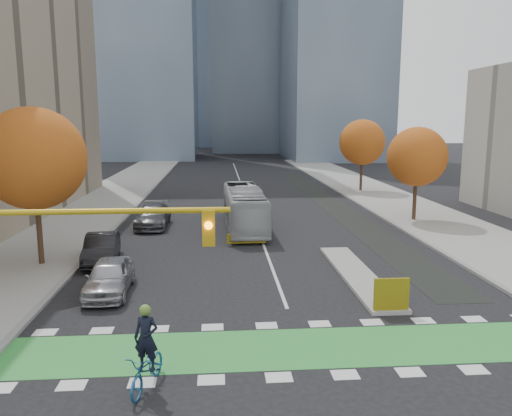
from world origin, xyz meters
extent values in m
plane|color=black|center=(0.00, 0.00, 0.00)|extent=(300.00, 300.00, 0.00)
cube|color=gray|center=(-13.50, 20.00, 0.07)|extent=(7.00, 120.00, 0.15)
cube|color=gray|center=(13.50, 20.00, 0.07)|extent=(7.00, 120.00, 0.15)
cube|color=gray|center=(-10.00, 20.00, 0.07)|extent=(0.30, 120.00, 0.16)
cube|color=gray|center=(10.00, 20.00, 0.07)|extent=(0.30, 120.00, 0.16)
cube|color=green|center=(0.00, 1.50, 0.01)|extent=(20.00, 3.00, 0.01)
cube|color=silver|center=(0.00, 40.00, 0.01)|extent=(0.15, 70.00, 0.01)
cube|color=black|center=(7.50, 30.00, 0.01)|extent=(2.50, 50.00, 0.01)
cube|color=gray|center=(4.00, 9.00, 0.08)|extent=(1.60, 10.00, 0.16)
cube|color=yellow|center=(4.00, 4.20, 0.80)|extent=(1.40, 0.12, 1.30)
cube|color=#47566B|center=(20.00, 85.00, 30.00)|extent=(18.00, 24.00, 60.00)
cube|color=#47566B|center=(-4.00, 140.00, 40.00)|extent=(26.00, 26.00, 80.00)
cylinder|color=#332114|center=(-12.00, 12.00, 2.62)|extent=(0.28, 0.28, 5.25)
sphere|color=#A44314|center=(-12.00, 12.00, 5.62)|extent=(5.20, 5.20, 5.20)
cylinder|color=#332114|center=(12.00, 22.00, 2.27)|extent=(0.28, 0.28, 4.55)
sphere|color=#A44314|center=(12.00, 22.00, 4.88)|extent=(4.40, 4.40, 4.40)
cylinder|color=#332114|center=(12.50, 38.00, 2.45)|extent=(0.28, 0.28, 4.90)
sphere|color=#A44314|center=(12.50, 38.00, 5.25)|extent=(4.80, 4.80, 4.80)
cylinder|color=#BF9914|center=(-6.50, -0.50, 5.10)|extent=(8.20, 0.16, 0.16)
cube|color=#BF9914|center=(-3.00, -0.50, 4.60)|extent=(0.35, 0.28, 1.00)
sphere|color=orange|center=(-3.00, -0.68, 4.70)|extent=(0.22, 0.22, 0.22)
imported|color=#1B5080|center=(-4.79, -0.69, 0.57)|extent=(1.29, 2.29, 1.14)
imported|color=black|center=(-4.79, -0.69, 1.53)|extent=(0.80, 0.63, 1.93)
sphere|color=#597F2D|center=(-4.79, -0.69, 2.34)|extent=(0.33, 0.33, 0.33)
imported|color=#B0B4B8|center=(-0.92, 20.55, 1.47)|extent=(2.75, 10.63, 2.94)
imported|color=#A2A1A7|center=(-7.55, 7.44, 0.77)|extent=(1.93, 4.54, 1.53)
imported|color=black|center=(-9.00, 12.44, 0.76)|extent=(2.10, 4.78, 1.53)
imported|color=#4F4F54|center=(-7.41, 21.49, 0.79)|extent=(2.24, 5.43, 1.57)
camera|label=1|loc=(-2.72, -14.00, 7.52)|focal=35.00mm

